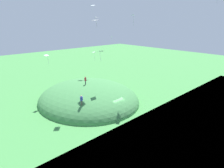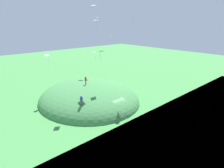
% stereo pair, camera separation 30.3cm
% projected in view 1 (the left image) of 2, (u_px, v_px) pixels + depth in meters
% --- Properties ---
extents(ground_plane, '(160.00, 160.00, 0.00)m').
position_uv_depth(ground_plane, '(115.00, 111.00, 33.90)').
color(ground_plane, '#428A43').
extents(grass_hill, '(21.56, 19.63, 7.46)m').
position_uv_depth(grass_hill, '(89.00, 100.00, 38.50)').
color(grass_hill, '#428548').
rests_on(grass_hill, ground_plane).
extents(person_watching_kites, '(0.54, 0.54, 1.61)m').
position_uv_depth(person_watching_kites, '(85.00, 80.00, 36.13)').
color(person_watching_kites, '#352937').
rests_on(person_watching_kites, grass_hill).
extents(person_walking_path, '(0.64, 0.64, 1.71)m').
position_uv_depth(person_walking_path, '(81.00, 99.00, 30.02)').
color(person_walking_path, brown).
rests_on(person_walking_path, grass_hill).
extents(kite_0, '(0.83, 1.01, 2.09)m').
position_uv_depth(kite_0, '(94.00, 53.00, 45.65)').
color(kite_0, white).
extents(kite_1, '(0.80, 0.97, 1.93)m').
position_uv_depth(kite_1, '(47.00, 56.00, 34.88)').
color(kite_1, white).
extents(kite_2, '(1.30, 1.05, 1.35)m').
position_uv_depth(kite_2, '(93.00, 6.00, 41.42)').
color(kite_2, white).
extents(kite_3, '(0.94, 1.01, 1.71)m').
position_uv_depth(kite_3, '(133.00, 16.00, 32.06)').
color(kite_3, white).
extents(kite_4, '(0.77, 0.69, 1.38)m').
position_uv_depth(kite_4, '(111.00, 37.00, 44.39)').
color(kite_4, white).
extents(kite_5, '(0.80, 0.94, 1.37)m').
position_uv_depth(kite_5, '(96.00, 18.00, 41.13)').
color(kite_5, silver).
extents(kite_6, '(1.27, 0.94, 1.39)m').
position_uv_depth(kite_6, '(95.00, 20.00, 32.48)').
color(kite_6, silver).
extents(kite_7, '(0.83, 1.06, 2.01)m').
position_uv_depth(kite_7, '(101.00, 52.00, 32.76)').
color(kite_7, white).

